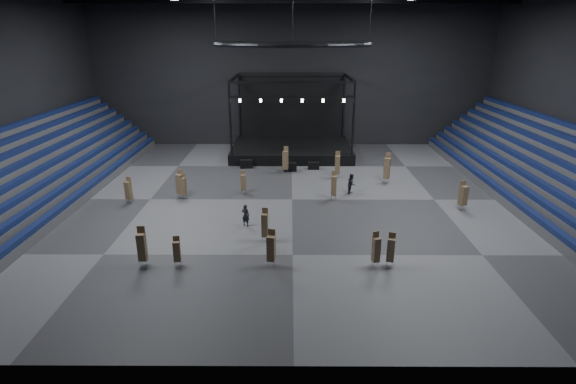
{
  "coord_description": "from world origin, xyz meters",
  "views": [
    {
      "loc": [
        -0.18,
        -37.0,
        13.75
      ],
      "look_at": [
        -0.35,
        -2.0,
        1.4
      ],
      "focal_mm": 28.0,
      "sensor_mm": 36.0,
      "label": 1
    }
  ],
  "objects_px": {
    "chair_stack_1": "(337,164)",
    "chair_stack_8": "(177,251)",
    "chair_stack_11": "(243,182)",
    "chair_stack_14": "(180,183)",
    "stage": "(292,142)",
    "flight_case_mid": "(290,167)",
    "chair_stack_6": "(391,249)",
    "chair_stack_13": "(376,249)",
    "chair_stack_0": "(285,160)",
    "chair_stack_9": "(183,186)",
    "chair_stack_12": "(387,168)",
    "crew_member": "(352,184)",
    "chair_stack_2": "(265,225)",
    "chair_stack_7": "(128,190)",
    "chair_stack_10": "(463,195)",
    "chair_stack_4": "(334,185)",
    "man_center": "(246,215)",
    "flight_case_right": "(314,166)",
    "flight_case_left": "(246,164)",
    "chair_stack_3": "(271,248)",
    "chair_stack_5": "(142,246)"
  },
  "relations": [
    {
      "from": "chair_stack_8",
      "to": "chair_stack_12",
      "type": "xyz_separation_m",
      "value": [
        16.42,
        16.76,
        0.47
      ]
    },
    {
      "from": "flight_case_mid",
      "to": "chair_stack_0",
      "type": "height_order",
      "value": "chair_stack_0"
    },
    {
      "from": "chair_stack_8",
      "to": "chair_stack_13",
      "type": "height_order",
      "value": "chair_stack_13"
    },
    {
      "from": "chair_stack_6",
      "to": "chair_stack_10",
      "type": "distance_m",
      "value": 12.39
    },
    {
      "from": "chair_stack_11",
      "to": "chair_stack_12",
      "type": "bearing_deg",
      "value": -2.87
    },
    {
      "from": "stage",
      "to": "chair_stack_9",
      "type": "relative_size",
      "value": 6.16
    },
    {
      "from": "flight_case_mid",
      "to": "chair_stack_6",
      "type": "distance_m",
      "value": 21.56
    },
    {
      "from": "chair_stack_4",
      "to": "man_center",
      "type": "xyz_separation_m",
      "value": [
        -7.16,
        -5.8,
        -0.44
      ]
    },
    {
      "from": "chair_stack_3",
      "to": "chair_stack_0",
      "type": "bearing_deg",
      "value": 99.66
    },
    {
      "from": "flight_case_mid",
      "to": "chair_stack_3",
      "type": "bearing_deg",
      "value": -93.23
    },
    {
      "from": "flight_case_right",
      "to": "chair_stack_8",
      "type": "xyz_separation_m",
      "value": [
        -9.57,
        -21.36,
        0.65
      ]
    },
    {
      "from": "crew_member",
      "to": "chair_stack_11",
      "type": "bearing_deg",
      "value": 113.21
    },
    {
      "from": "chair_stack_14",
      "to": "chair_stack_8",
      "type": "bearing_deg",
      "value": -60.0
    },
    {
      "from": "chair_stack_12",
      "to": "flight_case_left",
      "type": "bearing_deg",
      "value": -175.73
    },
    {
      "from": "chair_stack_6",
      "to": "man_center",
      "type": "relative_size",
      "value": 1.29
    },
    {
      "from": "chair_stack_1",
      "to": "chair_stack_10",
      "type": "xyz_separation_m",
      "value": [
        9.42,
        -8.78,
        -0.08
      ]
    },
    {
      "from": "chair_stack_9",
      "to": "chair_stack_14",
      "type": "distance_m",
      "value": 0.39
    },
    {
      "from": "chair_stack_6",
      "to": "crew_member",
      "type": "distance_m",
      "value": 13.63
    },
    {
      "from": "chair_stack_1",
      "to": "chair_stack_9",
      "type": "bearing_deg",
      "value": -149.3
    },
    {
      "from": "chair_stack_1",
      "to": "chair_stack_13",
      "type": "bearing_deg",
      "value": -80.82
    },
    {
      "from": "flight_case_mid",
      "to": "chair_stack_2",
      "type": "relative_size",
      "value": 0.55
    },
    {
      "from": "chair_stack_8",
      "to": "flight_case_mid",
      "type": "bearing_deg",
      "value": 63.63
    },
    {
      "from": "chair_stack_0",
      "to": "chair_stack_9",
      "type": "relative_size",
      "value": 1.24
    },
    {
      "from": "chair_stack_9",
      "to": "chair_stack_7",
      "type": "bearing_deg",
      "value": -160.13
    },
    {
      "from": "flight_case_mid",
      "to": "chair_stack_6",
      "type": "height_order",
      "value": "chair_stack_6"
    },
    {
      "from": "chair_stack_7",
      "to": "crew_member",
      "type": "relative_size",
      "value": 1.25
    },
    {
      "from": "stage",
      "to": "chair_stack_12",
      "type": "relative_size",
      "value": 4.7
    },
    {
      "from": "chair_stack_5",
      "to": "chair_stack_9",
      "type": "height_order",
      "value": "chair_stack_5"
    },
    {
      "from": "chair_stack_14",
      "to": "chair_stack_1",
      "type": "bearing_deg",
      "value": 40.28
    },
    {
      "from": "chair_stack_11",
      "to": "chair_stack_14",
      "type": "height_order",
      "value": "chair_stack_14"
    },
    {
      "from": "chair_stack_5",
      "to": "chair_stack_3",
      "type": "bearing_deg",
      "value": -2.57
    },
    {
      "from": "chair_stack_6",
      "to": "chair_stack_7",
      "type": "relative_size",
      "value": 0.97
    },
    {
      "from": "chair_stack_11",
      "to": "chair_stack_8",
      "type": "bearing_deg",
      "value": -118.16
    },
    {
      "from": "chair_stack_3",
      "to": "chair_stack_7",
      "type": "distance_m",
      "value": 16.82
    },
    {
      "from": "chair_stack_12",
      "to": "chair_stack_14",
      "type": "height_order",
      "value": "chair_stack_12"
    },
    {
      "from": "flight_case_left",
      "to": "chair_stack_0",
      "type": "height_order",
      "value": "chair_stack_0"
    },
    {
      "from": "chair_stack_4",
      "to": "chair_stack_6",
      "type": "height_order",
      "value": "chair_stack_4"
    },
    {
      "from": "chair_stack_5",
      "to": "chair_stack_6",
      "type": "relative_size",
      "value": 1.18
    },
    {
      "from": "flight_case_mid",
      "to": "chair_stack_3",
      "type": "height_order",
      "value": "chair_stack_3"
    },
    {
      "from": "stage",
      "to": "chair_stack_8",
      "type": "relative_size",
      "value": 7.06
    },
    {
      "from": "chair_stack_2",
      "to": "crew_member",
      "type": "height_order",
      "value": "chair_stack_2"
    },
    {
      "from": "chair_stack_6",
      "to": "flight_case_right",
      "type": "bearing_deg",
      "value": 118.17
    },
    {
      "from": "crew_member",
      "to": "chair_stack_13",
      "type": "bearing_deg",
      "value": -158.95
    },
    {
      "from": "chair_stack_1",
      "to": "chair_stack_4",
      "type": "distance_m",
      "value": 6.38
    },
    {
      "from": "chair_stack_1",
      "to": "chair_stack_8",
      "type": "height_order",
      "value": "chair_stack_1"
    },
    {
      "from": "chair_stack_8",
      "to": "chair_stack_14",
      "type": "height_order",
      "value": "chair_stack_14"
    },
    {
      "from": "chair_stack_1",
      "to": "chair_stack_7",
      "type": "relative_size",
      "value": 1.19
    },
    {
      "from": "chair_stack_3",
      "to": "chair_stack_8",
      "type": "height_order",
      "value": "chair_stack_3"
    },
    {
      "from": "man_center",
      "to": "chair_stack_7",
      "type": "bearing_deg",
      "value": -2.24
    },
    {
      "from": "chair_stack_7",
      "to": "chair_stack_14",
      "type": "relative_size",
      "value": 0.88
    }
  ]
}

